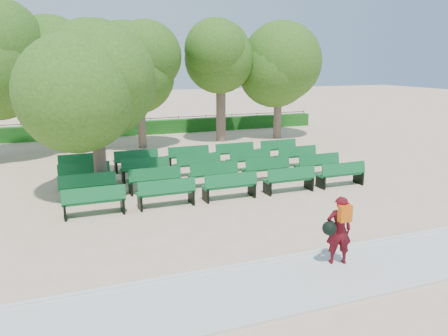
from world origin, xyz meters
The scene contains 9 objects.
ground centered at (0.00, 0.00, 0.00)m, with size 120.00×120.00×0.00m, color #CEA888.
paving centered at (0.00, -7.40, 0.03)m, with size 30.00×2.20×0.06m, color beige.
curb centered at (0.00, -6.25, 0.05)m, with size 30.00×0.12×0.10m, color silver.
hedge centered at (0.00, 14.00, 0.45)m, with size 26.00×0.70×0.90m, color #185416.
fence centered at (0.00, 14.40, 0.00)m, with size 26.00×0.10×1.02m, color black, non-canonical shape.
tree_line centered at (0.00, 10.00, 0.00)m, with size 21.80×6.80×7.04m, color #35621A, non-canonical shape.
bench_array centered at (0.59, 1.50, 0.10)m, with size 1.94×0.61×1.22m.
tree_among centered at (-3.56, 1.26, 3.96)m, with size 4.33×4.33×5.93m.
person centered at (1.04, -6.95, 0.92)m, with size 0.83×0.56×1.66m.
Camera 1 is at (-4.92, -14.95, 4.75)m, focal length 35.00 mm.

